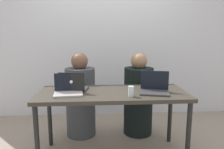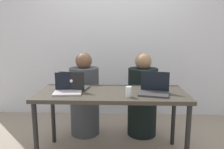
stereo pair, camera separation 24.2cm
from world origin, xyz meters
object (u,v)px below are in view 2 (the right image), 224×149
object	(u,v)px
laptop_front_right	(154,89)
laptop_back_left	(74,85)
person_on_right	(142,99)
person_on_left	(85,98)
water_glass_right	(129,92)
laptop_front_left	(68,89)

from	to	relation	value
laptop_front_right	laptop_back_left	bearing A→B (deg)	-175.91
person_on_right	laptop_back_left	world-z (taller)	person_on_right
person_on_left	laptop_back_left	distance (m)	0.57
person_on_right	water_glass_right	xyz separation A→B (m)	(-0.22, -0.76, 0.30)
laptop_front_right	water_glass_right	bearing A→B (deg)	-141.62
laptop_back_left	person_on_left	bearing A→B (deg)	-84.91
person_on_left	person_on_right	bearing A→B (deg)	-179.69
laptop_front_left	water_glass_right	size ratio (longest dim) A/B	2.99
person_on_left	laptop_front_right	world-z (taller)	person_on_left
person_on_left	water_glass_right	distance (m)	0.99
laptop_back_left	water_glass_right	xyz separation A→B (m)	(0.61, -0.27, -0.00)
laptop_front_right	water_glass_right	size ratio (longest dim) A/B	3.33
laptop_back_left	water_glass_right	distance (m)	0.67
person_on_right	laptop_front_right	distance (m)	0.70
person_on_right	laptop_front_left	distance (m)	1.11
laptop_front_right	person_on_left	bearing A→B (deg)	156.95
person_on_left	laptop_front_left	distance (m)	0.70
laptop_front_right	person_on_right	bearing A→B (deg)	108.54
laptop_front_left	water_glass_right	world-z (taller)	laptop_front_left
person_on_right	laptop_front_right	xyz separation A→B (m)	(0.05, -0.63, 0.30)
laptop_back_left	water_glass_right	world-z (taller)	laptop_back_left
person_on_left	laptop_front_right	distance (m)	1.10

